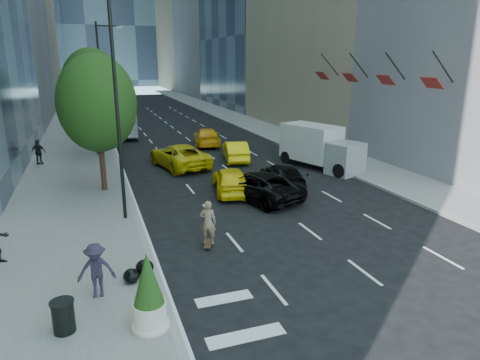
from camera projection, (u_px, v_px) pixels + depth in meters
name	position (u px, v px, depth m)	size (l,w,h in m)	color
ground	(289.00, 234.00, 18.40)	(160.00, 160.00, 0.00)	black
sidewalk_left	(76.00, 134.00, 42.72)	(6.00, 120.00, 0.15)	slate
sidewalk_right	(253.00, 125.00, 48.82)	(4.00, 120.00, 0.15)	slate
lamp_near	(120.00, 94.00, 18.43)	(2.13, 0.22, 10.00)	black
lamp_far	(103.00, 78.00, 34.76)	(2.13, 0.22, 10.00)	black
tree_near	(97.00, 104.00, 22.91)	(4.20, 4.20, 7.46)	black
tree_mid	(93.00, 86.00, 31.89)	(4.50, 4.50, 7.99)	black
tree_far	(91.00, 86.00, 43.88)	(3.90, 3.90, 6.92)	black
traffic_signal	(97.00, 86.00, 51.50)	(2.48, 0.53, 5.20)	black
facade_flags	(369.00, 76.00, 29.22)	(1.85, 13.30, 2.05)	black
skateboarder	(208.00, 225.00, 16.97)	(0.66, 0.43, 1.80)	#7E6D4F
black_sedan_lincoln	(257.00, 185.00, 22.87)	(2.48, 5.39, 1.50)	black
black_sedan_mercedes	(282.00, 175.00, 25.27)	(1.86, 4.58, 1.33)	black
taxi_a	(230.00, 180.00, 23.93)	(1.77, 4.39, 1.50)	yellow
taxi_b	(235.00, 151.00, 31.66)	(1.55, 4.46, 1.47)	yellow
taxi_c	(179.00, 156.00, 29.68)	(2.69, 5.84, 1.62)	#D3B80B
taxi_d	(207.00, 137.00, 37.42)	(2.07, 5.10, 1.48)	#FFB00D
city_bus	(119.00, 116.00, 43.65)	(2.86, 12.20, 3.40)	white
box_truck	(320.00, 147.00, 29.39)	(3.94, 6.40, 2.89)	silver
pedestrian_b	(39.00, 152.00, 29.76)	(1.03, 0.43, 1.76)	black
pedestrian_c	(96.00, 270.00, 13.06)	(1.14, 0.65, 1.76)	#2A2233
trash_can	(63.00, 317.00, 11.45)	(0.58, 0.58, 0.88)	black
planter_shrub	(149.00, 292.00, 11.48)	(0.92, 0.92, 2.22)	beige
garbage_bags	(139.00, 271.00, 14.35)	(1.06, 1.02, 0.53)	black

